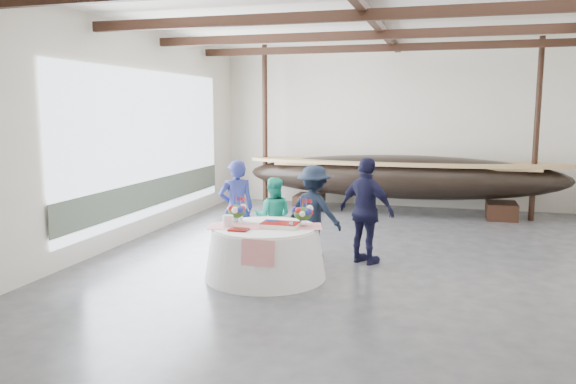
# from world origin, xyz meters

# --- Properties ---
(floor) EXTENTS (10.00, 12.00, 0.01)m
(floor) POSITION_xyz_m (0.00, 0.00, 0.00)
(floor) COLOR #3D3D42
(floor) RESTS_ON ground
(wall_back) EXTENTS (10.00, 0.02, 4.50)m
(wall_back) POSITION_xyz_m (0.00, 6.00, 2.25)
(wall_back) COLOR silver
(wall_back) RESTS_ON ground
(wall_front) EXTENTS (10.00, 0.02, 4.50)m
(wall_front) POSITION_xyz_m (0.00, -6.00, 2.25)
(wall_front) COLOR silver
(wall_front) RESTS_ON ground
(wall_left) EXTENTS (0.02, 12.00, 4.50)m
(wall_left) POSITION_xyz_m (-5.00, 0.00, 2.25)
(wall_left) COLOR silver
(wall_left) RESTS_ON ground
(ceiling) EXTENTS (10.00, 12.00, 0.01)m
(ceiling) POSITION_xyz_m (0.00, 0.00, 4.50)
(ceiling) COLOR white
(ceiling) RESTS_ON wall_back
(pavilion_structure) EXTENTS (9.80, 11.76, 4.50)m
(pavilion_structure) POSITION_xyz_m (0.00, 0.81, 4.00)
(pavilion_structure) COLOR black
(pavilion_structure) RESTS_ON ground
(open_bay) EXTENTS (0.03, 7.00, 3.20)m
(open_bay) POSITION_xyz_m (-4.95, 1.00, 1.83)
(open_bay) COLOR silver
(open_bay) RESTS_ON ground
(longboat_display) EXTENTS (8.36, 1.67, 1.57)m
(longboat_display) POSITION_xyz_m (0.29, 4.74, 1.00)
(longboat_display) COLOR black
(longboat_display) RESTS_ON ground
(banquet_table) EXTENTS (2.01, 2.01, 0.86)m
(banquet_table) POSITION_xyz_m (-1.45, -1.60, 0.43)
(banquet_table) COLOR white
(banquet_table) RESTS_ON ground
(tabletop_items) EXTENTS (1.93, 1.04, 0.40)m
(tabletop_items) POSITION_xyz_m (-1.47, -1.48, 1.01)
(tabletop_items) COLOR red
(tabletop_items) RESTS_ON banquet_table
(guest_woman_blue) EXTENTS (0.80, 0.73, 1.83)m
(guest_woman_blue) POSITION_xyz_m (-2.39, -0.46, 0.92)
(guest_woman_blue) COLOR navy
(guest_woman_blue) RESTS_ON ground
(guest_woman_teal) EXTENTS (0.82, 0.69, 1.50)m
(guest_woman_teal) POSITION_xyz_m (-1.74, -0.23, 0.75)
(guest_woman_teal) COLOR #23B495
(guest_woman_teal) RESTS_ON ground
(guest_man_left) EXTENTS (1.26, 0.97, 1.73)m
(guest_man_left) POSITION_xyz_m (-0.98, -0.08, 0.86)
(guest_man_left) COLOR black
(guest_man_left) RESTS_ON ground
(guest_man_right) EXTENTS (1.22, 0.94, 1.93)m
(guest_man_right) POSITION_xyz_m (0.04, -0.31, 0.96)
(guest_man_right) COLOR black
(guest_man_right) RESTS_ON ground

